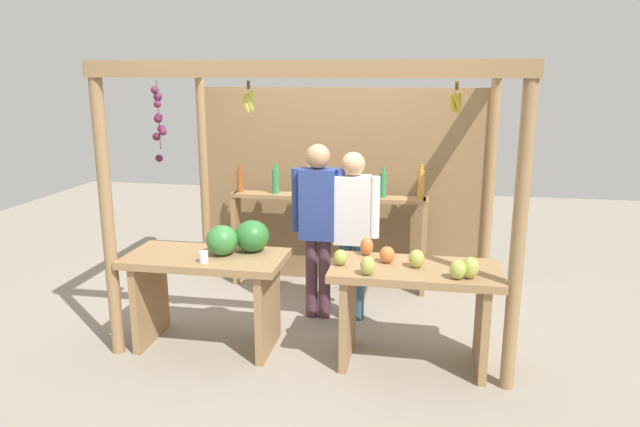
{
  "coord_description": "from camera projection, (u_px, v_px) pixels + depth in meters",
  "views": [
    {
      "loc": [
        0.89,
        -5.04,
        2.23
      ],
      "look_at": [
        0.0,
        -0.2,
        1.04
      ],
      "focal_mm": 32.86,
      "sensor_mm": 36.0,
      "label": 1
    }
  ],
  "objects": [
    {
      "name": "bottle_shelf_unit",
      "position": [
        328.0,
        215.0,
        6.05
      ],
      "size": [
        2.04,
        0.22,
        1.35
      ],
      "color": "#99754C",
      "rests_on": "ground"
    },
    {
      "name": "fruit_counter_left",
      "position": [
        215.0,
        270.0,
        4.78
      ],
      "size": [
        1.28,
        0.69,
        1.05
      ],
      "color": "#99754C",
      "rests_on": "ground"
    },
    {
      "name": "vendor_man",
      "position": [
        318.0,
        216.0,
        5.26
      ],
      "size": [
        0.48,
        0.22,
        1.62
      ],
      "rotation": [
        0.0,
        0.0,
        0.03
      ],
      "color": "#533443",
      "rests_on": "ground"
    },
    {
      "name": "market_stall",
      "position": [
        332.0,
        166.0,
        5.62
      ],
      "size": [
        3.18,
        2.14,
        2.31
      ],
      "color": "#99754C",
      "rests_on": "ground"
    },
    {
      "name": "fruit_counter_right",
      "position": [
        414.0,
        291.0,
        4.48
      ],
      "size": [
        1.28,
        0.64,
        0.95
      ],
      "color": "#99754C",
      "rests_on": "ground"
    },
    {
      "name": "ground_plane",
      "position": [
        324.0,
        316.0,
        5.5
      ],
      "size": [
        12.0,
        12.0,
        0.0
      ],
      "primitive_type": "plane",
      "color": "gray",
      "rests_on": "ground"
    },
    {
      "name": "vendor_woman",
      "position": [
        352.0,
        222.0,
        5.23
      ],
      "size": [
        0.48,
        0.21,
        1.55
      ],
      "rotation": [
        0.0,
        0.0,
        -0.16
      ],
      "color": "#33566B",
      "rests_on": "ground"
    }
  ]
}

